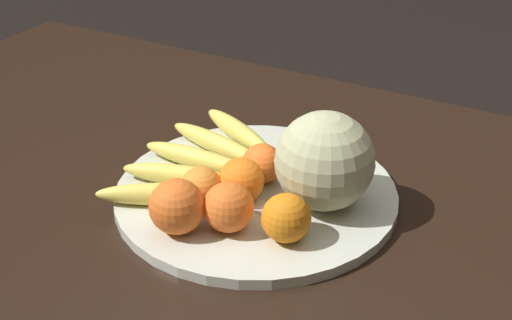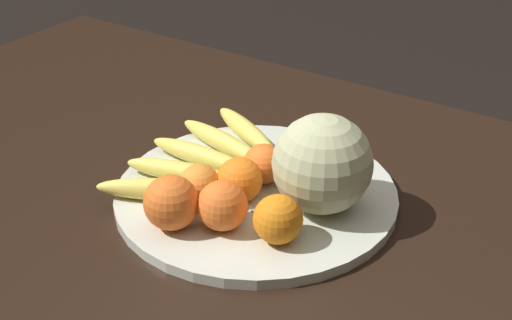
# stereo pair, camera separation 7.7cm
# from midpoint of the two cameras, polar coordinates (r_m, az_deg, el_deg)

# --- Properties ---
(kitchen_table) EXTENTS (1.50, 0.89, 0.74)m
(kitchen_table) POSITION_cam_midpoint_polar(r_m,az_deg,el_deg) (1.15, -4.86, -5.92)
(kitchen_table) COLOR black
(kitchen_table) RESTS_ON ground_plane
(fruit_bowl) EXTENTS (0.41, 0.41, 0.02)m
(fruit_bowl) POSITION_cam_midpoint_polar(r_m,az_deg,el_deg) (1.05, -2.10, -2.75)
(fruit_bowl) COLOR beige
(fruit_bowl) RESTS_ON kitchen_table
(melon) EXTENTS (0.14, 0.14, 0.14)m
(melon) POSITION_cam_midpoint_polar(r_m,az_deg,el_deg) (0.98, 3.35, -0.04)
(melon) COLOR #B2B789
(melon) RESTS_ON fruit_bowl
(banana_bunch) EXTENTS (0.20, 0.33, 0.03)m
(banana_bunch) POSITION_cam_midpoint_polar(r_m,az_deg,el_deg) (1.09, -6.49, -0.05)
(banana_bunch) COLOR brown
(banana_bunch) RESTS_ON fruit_bowl
(orange_front_left) EXTENTS (0.07, 0.07, 0.07)m
(orange_front_left) POSITION_cam_midpoint_polar(r_m,az_deg,el_deg) (0.94, -4.54, -3.84)
(orange_front_left) COLOR orange
(orange_front_left) RESTS_ON fruit_bowl
(orange_front_right) EXTENTS (0.07, 0.07, 0.07)m
(orange_front_right) POSITION_cam_midpoint_polar(r_m,az_deg,el_deg) (0.92, 0.04, -4.72)
(orange_front_right) COLOR orange
(orange_front_right) RESTS_ON fruit_bowl
(orange_mid_center) EXTENTS (0.07, 0.07, 0.07)m
(orange_mid_center) POSITION_cam_midpoint_polar(r_m,az_deg,el_deg) (1.00, -3.38, -1.71)
(orange_mid_center) COLOR orange
(orange_mid_center) RESTS_ON fruit_bowl
(orange_back_left) EXTENTS (0.06, 0.06, 0.06)m
(orange_back_left) POSITION_cam_midpoint_polar(r_m,az_deg,el_deg) (1.00, -6.58, -2.18)
(orange_back_left) COLOR orange
(orange_back_left) RESTS_ON fruit_bowl
(orange_back_right) EXTENTS (0.08, 0.08, 0.08)m
(orange_back_right) POSITION_cam_midpoint_polar(r_m,az_deg,el_deg) (0.95, -8.67, -3.76)
(orange_back_right) COLOR orange
(orange_back_right) RESTS_ON fruit_bowl
(orange_top_small) EXTENTS (0.06, 0.06, 0.06)m
(orange_top_small) POSITION_cam_midpoint_polar(r_m,az_deg,el_deg) (1.05, -1.61, -0.33)
(orange_top_small) COLOR orange
(orange_top_small) RESTS_ON fruit_bowl
(produce_tag) EXTENTS (0.09, 0.04, 0.00)m
(produce_tag) POSITION_cam_midpoint_polar(r_m,az_deg,el_deg) (1.00, -1.91, -3.78)
(produce_tag) COLOR white
(produce_tag) RESTS_ON fruit_bowl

